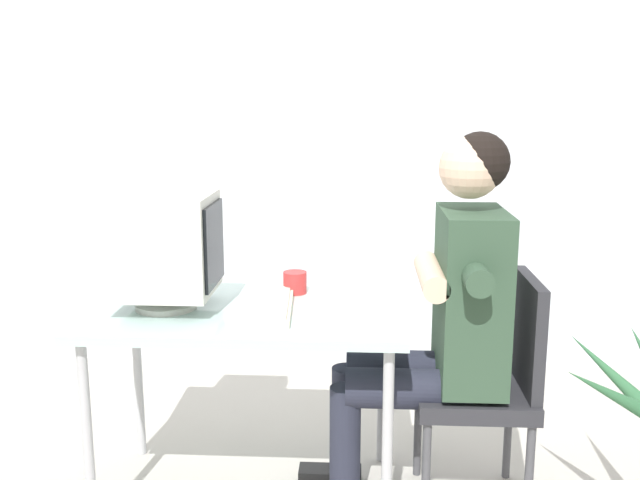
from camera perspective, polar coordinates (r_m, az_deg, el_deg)
wall_back at (r=3.81m, az=1.78°, el=12.06°), size 8.00×0.10×3.00m
desk at (r=2.57m, az=-5.91°, el=-6.78°), size 1.11×0.67×0.72m
crt_monitor at (r=2.53m, az=-12.36°, el=-0.43°), size 0.36×0.33×0.41m
keyboard at (r=2.52m, az=-4.00°, el=-5.26°), size 0.18×0.45×0.03m
office_chair at (r=2.64m, az=13.54°, el=-10.72°), size 0.41×0.41×0.85m
person_seated at (r=2.53m, az=9.79°, el=-5.45°), size 0.72×0.60×1.35m
desk_mug at (r=2.71m, az=-2.02°, el=-3.41°), size 0.09×0.10×0.08m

